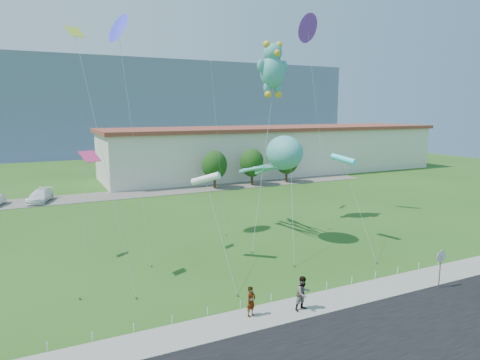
% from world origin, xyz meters
% --- Properties ---
extents(ground, '(160.00, 160.00, 0.00)m').
position_xyz_m(ground, '(0.00, 0.00, 0.00)').
color(ground, '#255117').
rests_on(ground, ground).
extents(road, '(80.00, 8.00, 0.06)m').
position_xyz_m(road, '(0.00, -8.00, 0.03)').
color(road, black).
rests_on(road, ground).
extents(sidewalk, '(80.00, 2.50, 0.10)m').
position_xyz_m(sidewalk, '(0.00, -2.75, 0.05)').
color(sidewalk, gray).
rests_on(sidewalk, ground).
extents(parking_strip, '(70.00, 6.00, 0.06)m').
position_xyz_m(parking_strip, '(0.00, 35.00, 0.03)').
color(parking_strip, '#59544C').
rests_on(parking_strip, ground).
extents(hill_ridge, '(160.00, 50.00, 25.00)m').
position_xyz_m(hill_ridge, '(0.00, 120.00, 12.50)').
color(hill_ridge, slate).
rests_on(hill_ridge, ground).
extents(warehouse, '(61.00, 15.00, 8.20)m').
position_xyz_m(warehouse, '(26.00, 44.00, 4.12)').
color(warehouse, beige).
rests_on(warehouse, ground).
extents(stop_sign, '(0.80, 0.07, 2.50)m').
position_xyz_m(stop_sign, '(9.50, -4.21, 1.87)').
color(stop_sign, slate).
rests_on(stop_sign, ground).
extents(rope_fence, '(26.05, 0.05, 0.50)m').
position_xyz_m(rope_fence, '(0.00, -1.30, 0.25)').
color(rope_fence, white).
rests_on(rope_fence, ground).
extents(tree_near, '(3.60, 3.60, 5.47)m').
position_xyz_m(tree_near, '(10.00, 34.00, 3.39)').
color(tree_near, '#3F2B19').
rests_on(tree_near, ground).
extents(tree_mid, '(3.60, 3.60, 5.47)m').
position_xyz_m(tree_mid, '(16.00, 34.00, 3.39)').
color(tree_mid, '#3F2B19').
rests_on(tree_mid, ground).
extents(tree_far, '(3.60, 3.60, 5.47)m').
position_xyz_m(tree_far, '(22.00, 34.00, 3.39)').
color(tree_far, '#3F2B19').
rests_on(tree_far, ground).
extents(pedestrian_left, '(0.71, 0.60, 1.66)m').
position_xyz_m(pedestrian_left, '(-2.93, -2.46, 0.93)').
color(pedestrian_left, gray).
rests_on(pedestrian_left, sidewalk).
extents(pedestrian_right, '(1.04, 0.87, 1.94)m').
position_xyz_m(pedestrian_right, '(0.01, -3.08, 1.07)').
color(pedestrian_right, gray).
rests_on(pedestrian_right, sidewalk).
extents(parked_car_white, '(3.56, 5.51, 1.49)m').
position_xyz_m(parked_car_white, '(-12.65, 34.70, 0.80)').
color(parked_car_white, white).
rests_on(parked_car_white, parking_strip).
extents(octopus_kite, '(3.85, 11.45, 9.06)m').
position_xyz_m(octopus_kite, '(5.70, 9.33, 7.03)').
color(octopus_kite, teal).
rests_on(octopus_kite, ground).
extents(teddy_bear_kite, '(8.01, 9.10, 17.59)m').
position_xyz_m(teddy_bear_kite, '(8.25, 14.86, 15.09)').
color(teddy_bear_kite, teal).
rests_on(teddy_bear_kite, ground).
extents(small_kite_cyan, '(1.58, 6.96, 7.50)m').
position_xyz_m(small_kite_cyan, '(10.34, 6.48, 7.01)').
color(small_kite_cyan, '#38EDFD').
rests_on(small_kite_cyan, ground).
extents(small_kite_purple, '(2.30, 7.10, 19.99)m').
position_xyz_m(small_kite_purple, '(12.93, 15.86, 18.80)').
color(small_kite_purple, purple).
rests_on(small_kite_purple, ground).
extents(small_kite_pink, '(2.03, 3.55, 8.65)m').
position_xyz_m(small_kite_pink, '(-9.88, 6.49, 7.44)').
color(small_kite_pink, '#DC316D').
rests_on(small_kite_pink, ground).
extents(small_kite_yellow, '(2.38, 9.75, 17.00)m').
position_xyz_m(small_kite_yellow, '(-9.50, 10.28, 14.20)').
color(small_kite_yellow, '#B5D432').
rests_on(small_kite_yellow, ground).
extents(small_kite_blue, '(1.80, 8.65, 18.42)m').
position_xyz_m(small_kite_blue, '(-6.05, 15.07, 17.29)').
color(small_kite_blue, '#2A2EEE').
rests_on(small_kite_blue, ground).
extents(small_kite_white, '(0.93, 7.85, 6.64)m').
position_xyz_m(small_kite_white, '(-1.85, 6.83, 6.16)').
color(small_kite_white, white).
rests_on(small_kite_white, ground).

